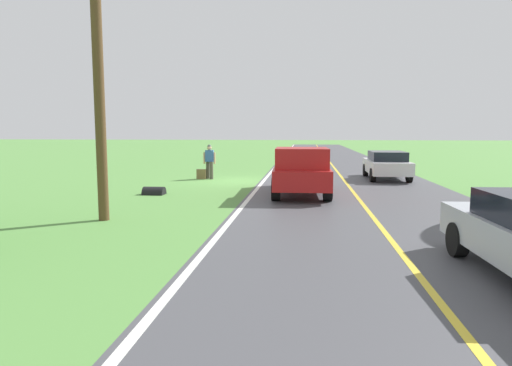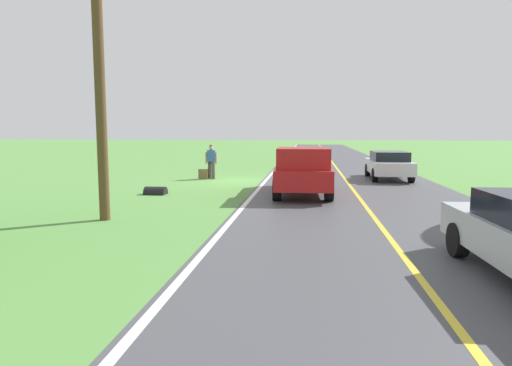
% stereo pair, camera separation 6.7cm
% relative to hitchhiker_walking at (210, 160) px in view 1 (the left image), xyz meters
% --- Properties ---
extents(ground_plane, '(200.00, 200.00, 0.00)m').
position_rel_hitchhiker_walking_xyz_m(ground_plane, '(-1.61, 0.87, -0.98)').
color(ground_plane, '#568E42').
extents(road_surface, '(8.20, 120.00, 0.00)m').
position_rel_hitchhiker_walking_xyz_m(road_surface, '(-6.74, 0.87, -0.98)').
color(road_surface, '#47474C').
rests_on(road_surface, ground).
extents(lane_edge_line, '(0.16, 117.60, 0.00)m').
position_rel_hitchhiker_walking_xyz_m(lane_edge_line, '(-2.82, 0.87, -0.98)').
color(lane_edge_line, silver).
rests_on(lane_edge_line, ground).
extents(lane_centre_line, '(0.14, 117.60, 0.00)m').
position_rel_hitchhiker_walking_xyz_m(lane_centre_line, '(-6.74, 0.87, -0.98)').
color(lane_centre_line, gold).
rests_on(lane_centre_line, ground).
extents(hitchhiker_walking, '(0.62, 0.51, 1.75)m').
position_rel_hitchhiker_walking_xyz_m(hitchhiker_walking, '(0.00, 0.00, 0.00)').
color(hitchhiker_walking, '#4C473D').
rests_on(hitchhiker_walking, ground).
extents(suitcase_carried, '(0.47, 0.23, 0.50)m').
position_rel_hitchhiker_walking_xyz_m(suitcase_carried, '(0.41, 0.11, -0.73)').
color(suitcase_carried, brown).
rests_on(suitcase_carried, ground).
extents(pickup_truck_passing, '(2.21, 5.45, 1.82)m').
position_rel_hitchhiker_walking_xyz_m(pickup_truck_passing, '(-4.67, 5.27, -0.01)').
color(pickup_truck_passing, '#B21919').
rests_on(pickup_truck_passing, ground).
extents(sedan_near_oncoming, '(1.97, 4.42, 1.41)m').
position_rel_hitchhiker_walking_xyz_m(sedan_near_oncoming, '(-8.89, -0.84, -0.23)').
color(sedan_near_oncoming, silver).
rests_on(sedan_near_oncoming, ground).
extents(utility_pole_roadside, '(0.28, 0.28, 8.47)m').
position_rel_hitchhiker_walking_xyz_m(utility_pole_roadside, '(0.64, 10.72, 3.25)').
color(utility_pole_roadside, brown).
rests_on(utility_pole_roadside, ground).
extents(drainage_culvert, '(0.80, 0.60, 0.60)m').
position_rel_hitchhiker_walking_xyz_m(drainage_culvert, '(0.94, 5.76, -0.98)').
color(drainage_culvert, black).
rests_on(drainage_culvert, ground).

